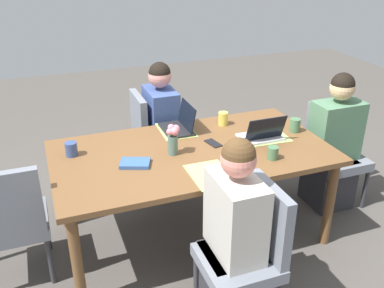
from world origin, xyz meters
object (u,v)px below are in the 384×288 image
Objects in this scene: coffee_mug_near_left at (273,153)px; dining_table at (192,159)px; phone_black at (213,143)px; person_near_left_near at (234,241)px; person_far_left_mid at (162,134)px; coffee_mug_centre_right at (295,125)px; chair_head_left_right_near at (12,219)px; coffee_mug_near_right at (71,149)px; book_red_cover at (135,163)px; chair_near_left_near at (250,248)px; chair_head_right_left_far at (333,147)px; person_head_right_left_far at (333,149)px; laptop_head_right_left_far at (262,135)px; chair_far_left_mid at (152,135)px; flower_vase at (173,137)px; coffee_mug_centre_left at (223,119)px; laptop_far_left_mid at (180,125)px.

dining_table is at bearing 145.96° from coffee_mug_near_left.
person_near_left_near is at bearing 153.52° from phone_black.
person_far_left_mid is (0.05, 1.64, 0.00)m from person_near_left_near.
coffee_mug_centre_right is at bearing 1.77° from dining_table.
person_near_left_near is at bearing -30.85° from chair_head_left_right_near.
book_red_cover is (0.39, -0.30, -0.04)m from coffee_mug_near_right.
chair_head_left_right_near is (-1.32, 0.80, 0.00)m from chair_near_left_near.
person_head_right_left_far is (-0.06, -0.07, 0.03)m from chair_head_right_left_far.
person_near_left_near reaches higher than laptop_head_right_left_far.
person_far_left_mid is at bearing 122.95° from laptop_head_right_left_far.
laptop_head_right_left_far is (0.63, -0.91, 0.29)m from chair_far_left_mid.
chair_far_left_mid reaches higher than coffee_mug_near_left.
chair_near_left_near reaches higher than coffee_mug_centre_right.
phone_black is at bearing 170.11° from laptop_head_right_left_far.
person_head_right_left_far is 0.48m from coffee_mug_centre_right.
chair_far_left_mid is at bearing 84.66° from flower_vase.
coffee_mug_centre_left reaches higher than coffee_mug_near_left.
person_head_right_left_far reaches higher than coffee_mug_centre_right.
laptop_head_right_left_far reaches higher than book_red_cover.
person_near_left_near reaches higher than book_red_cover.
coffee_mug_centre_right is (0.40, 0.35, 0.01)m from coffee_mug_near_left.
chair_near_left_near reaches higher than coffee_mug_near_right.
chair_head_right_left_far is 1.37m from laptop_far_left_mid.
coffee_mug_centre_right is (0.85, -0.35, 0.01)m from laptop_far_left_mid.
chair_far_left_mid reaches higher than coffee_mug_centre_right.
person_far_left_mid reaches higher than coffee_mug_centre_right.
phone_black is (0.15, -0.33, -0.04)m from laptop_far_left_mid.
chair_head_left_right_near is 2.19m from coffee_mug_centre_right.
phone_black is at bearing 75.39° from person_near_left_near.
person_far_left_mid is (0.01, 0.83, -0.15)m from dining_table.
coffee_mug_centre_left is (1.68, 0.42, 0.30)m from chair_head_left_right_near.
flower_vase is 0.36m from phone_black.
chair_head_left_right_near is 4.50× the size of book_red_cover.
chair_near_left_near is 8.87× the size of coffee_mug_near_right.
chair_head_right_left_far is at bearing 32.96° from person_near_left_near.
phone_black reaches higher than dining_table.
book_red_cover reaches higher than phone_black.
chair_head_left_right_near is 8.87× the size of coffee_mug_near_right.
dining_table is 10.06× the size of book_red_cover.
dining_table is 0.25m from flower_vase.
dining_table is 6.29× the size of laptop_head_right_left_far.
coffee_mug_centre_left is at bearing -47.21° from phone_black.
laptop_head_right_left_far is at bearing 24.33° from book_red_cover.
coffee_mug_centre_right is at bearing -6.39° from coffee_mug_near_right.
coffee_mug_near_left is (0.44, 0.54, 0.29)m from chair_near_left_near.
laptop_head_right_left_far reaches higher than chair_head_left_right_near.
laptop_head_right_left_far is (-0.72, -0.03, 0.26)m from person_head_right_left_far.
laptop_head_right_left_far is 2.13× the size of phone_black.
person_head_right_left_far reaches higher than book_red_cover.
chair_head_right_left_far is at bearing 51.24° from person_head_right_left_far.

